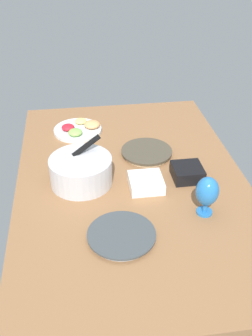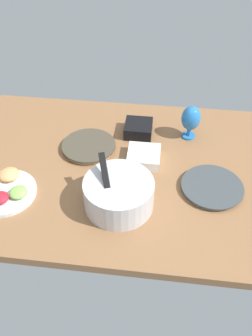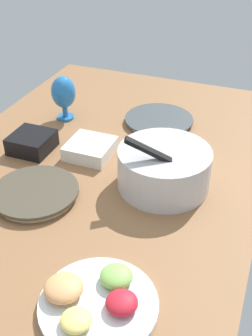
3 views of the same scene
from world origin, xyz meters
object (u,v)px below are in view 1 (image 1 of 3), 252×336
at_px(hurricane_glass_blue, 207,192).
at_px(square_bowl_white, 146,182).
at_px(mixing_bowl, 81,170).
at_px(fruit_platter, 79,129).
at_px(dinner_plate_right, 147,152).
at_px(dinner_plate_left, 121,235).
at_px(square_bowl_black, 187,172).

xyz_separation_m(hurricane_glass_blue, square_bowl_white, (0.21, 0.20, -0.08)).
distance_m(mixing_bowl, fruit_platter, 0.48).
distance_m(dinner_plate_right, square_bowl_white, 0.27).
xyz_separation_m(mixing_bowl, hurricane_glass_blue, (-0.28, -0.48, 0.04)).
xyz_separation_m(dinner_plate_left, mixing_bowl, (0.38, 0.13, 0.06)).
bearing_deg(square_bowl_white, dinner_plate_right, -11.08).
xyz_separation_m(dinner_plate_right, hurricane_glass_blue, (-0.47, -0.15, 0.09)).
xyz_separation_m(fruit_platter, square_bowl_white, (-0.55, -0.27, 0.01)).
relative_size(hurricane_glass_blue, square_bowl_black, 1.29).
distance_m(fruit_platter, square_bowl_black, 0.69).
height_order(dinner_plate_right, mixing_bowl, mixing_bowl).
height_order(fruit_platter, hurricane_glass_blue, hurricane_glass_blue).
relative_size(fruit_platter, square_bowl_white, 1.78).
height_order(dinner_plate_left, hurricane_glass_blue, hurricane_glass_blue).
distance_m(dinner_plate_left, fruit_platter, 0.86).
distance_m(dinner_plate_right, fruit_platter, 0.43).
bearing_deg(mixing_bowl, square_bowl_black, -93.89).
relative_size(dinner_plate_right, square_bowl_black, 1.90).
relative_size(dinner_plate_left, square_bowl_black, 1.94).
distance_m(hurricane_glass_blue, square_bowl_black, 0.26).
distance_m(dinner_plate_right, mixing_bowl, 0.39).
relative_size(dinner_plate_right, fruit_platter, 0.97).
height_order(mixing_bowl, fruit_platter, mixing_bowl).
distance_m(dinner_plate_right, square_bowl_black, 0.27).
xyz_separation_m(dinner_plate_right, mixing_bowl, (-0.19, 0.33, 0.05)).
xyz_separation_m(dinner_plate_left, fruit_platter, (0.85, 0.13, 0.01)).
bearing_deg(dinner_plate_right, mixing_bowl, 119.74).
xyz_separation_m(mixing_bowl, square_bowl_black, (-0.03, -0.48, -0.03)).
bearing_deg(mixing_bowl, dinner_plate_right, -60.26).
relative_size(dinner_plate_left, dinner_plate_right, 1.02).
height_order(dinner_plate_right, square_bowl_black, square_bowl_black).
height_order(dinner_plate_left, square_bowl_black, square_bowl_black).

